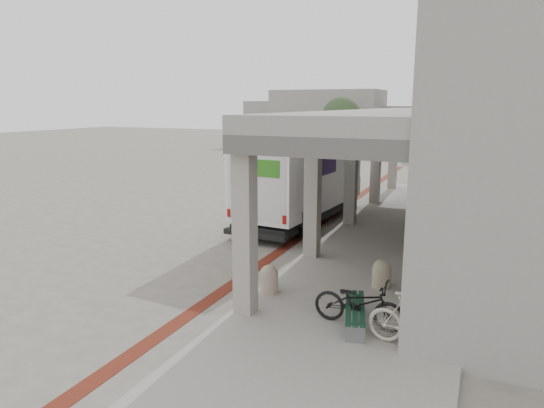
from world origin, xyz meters
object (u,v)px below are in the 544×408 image
at_px(bench, 355,312).
at_px(bicycle_cream, 414,322).
at_px(utility_cabinet, 434,224).
at_px(fedex_truck, 302,178).
at_px(bicycle_black, 359,303).

distance_m(bench, bicycle_cream, 1.25).
bearing_deg(utility_cabinet, fedex_truck, 155.14).
relative_size(bench, utility_cabinet, 1.54).
bearing_deg(bicycle_cream, fedex_truck, 39.75).
height_order(utility_cabinet, bicycle_black, utility_cabinet).
relative_size(fedex_truck, bench, 4.35).
bearing_deg(utility_cabinet, bicycle_black, -106.16).
xyz_separation_m(bicycle_black, bicycle_cream, (1.07, -0.49, 0.03)).
bearing_deg(bicycle_black, fedex_truck, 30.82).
bearing_deg(fedex_truck, utility_cabinet, -10.03).
height_order(fedex_truck, bicycle_black, fedex_truck).
bearing_deg(bench, fedex_truck, 102.31).
distance_m(fedex_truck, bench, 8.79).
relative_size(utility_cabinet, bicycle_black, 0.62).
bearing_deg(fedex_truck, bench, -58.36).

